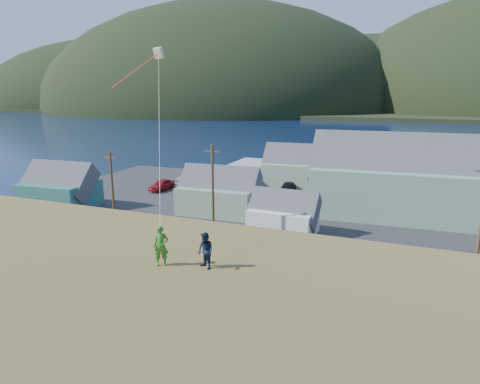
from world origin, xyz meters
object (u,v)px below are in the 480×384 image
kite_flyer_green (161,246)px  shed_teal (59,187)px  shed_white (283,214)px  shed_palegreen_far (302,168)px  shed_palegreen_near (219,192)px  wharf (300,170)px  kite_flyer_navy (205,251)px  lodge (464,182)px

kite_flyer_green → shed_teal: bearing=110.0°
shed_white → shed_palegreen_far: size_ratio=0.58×
shed_teal → kite_flyer_green: (30.51, -25.14, 5.46)m
kite_flyer_green → shed_palegreen_near: bearing=80.0°
kite_flyer_green → shed_palegreen_far: bearing=66.2°
wharf → shed_teal: size_ratio=2.85×
shed_white → kite_flyer_navy: 26.30m
lodge → shed_palegreen_near: lodge is taller
shed_teal → shed_white: 28.33m
kite_flyer_navy → wharf: bearing=128.0°
shed_palegreen_far → kite_flyer_navy: 47.89m
shed_teal → kite_flyer_green: bearing=-43.2°
kite_flyer_navy → kite_flyer_green: bearing=-139.7°
kite_flyer_navy → shed_palegreen_far: bearing=126.7°
shed_white → shed_palegreen_far: (-3.40, 21.72, 0.86)m
shed_teal → shed_palegreen_far: shed_palegreen_far is taller
shed_palegreen_near → kite_flyer_navy: size_ratio=6.42×
lodge → shed_palegreen_far: bearing=149.8°
shed_palegreen_near → shed_white: (9.08, -4.42, -0.45)m
shed_teal → shed_palegreen_far: 33.45m
shed_white → wharf: bearing=103.3°
lodge → kite_flyer_navy: bearing=-112.5°
shed_palegreen_near → shed_palegreen_far: shed_palegreen_far is taller
lodge → shed_palegreen_near: (-26.02, -6.88, -1.89)m
shed_teal → shed_palegreen_near: bearing=10.8°
shed_palegreen_near → shed_palegreen_far: 18.22m
shed_teal → shed_white: shed_teal is taller
lodge → shed_white: size_ratio=4.76×
lodge → kite_flyer_green: size_ratio=19.91×
kite_flyer_navy → shed_teal: bearing=170.3°
shed_white → kite_flyer_navy: (3.99, -25.34, 5.84)m
shed_palegreen_near → lodge: bearing=12.2°
shed_palegreen_far → kite_flyer_navy: (7.39, -47.06, 4.98)m
shed_palegreen_near → wharf: bearing=82.2°
shed_white → kite_flyer_green: size_ratio=4.19×
wharf → lodge: lodge is taller
wharf → kite_flyer_navy: kite_flyer_navy is taller
lodge → shed_teal: 46.83m
wharf → kite_flyer_navy: (10.51, -58.32, 7.49)m
wharf → kite_flyer_green: 59.85m
lodge → kite_flyer_navy: lodge is taller
wharf → lodge: 32.19m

